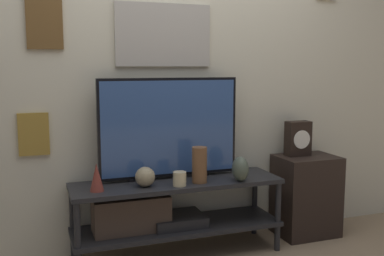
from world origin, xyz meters
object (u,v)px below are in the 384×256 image
vase_round_glass (145,177)px  candle_jar (180,179)px  mantel_clock (298,138)px  vase_slim_bronze (97,177)px  vase_tall_ceramic (199,165)px  television (169,128)px  vase_urn_stoneware (240,169)px

vase_round_glass → candle_jar: vase_round_glass is taller
mantel_clock → vase_slim_bronze: bearing=-174.5°
vase_tall_ceramic → mantel_clock: mantel_clock is taller
television → vase_slim_bronze: size_ratio=5.54×
vase_slim_bronze → mantel_clock: (1.54, 0.15, 0.14)m
vase_urn_stoneware → mantel_clock: 0.65m
vase_urn_stoneware → vase_slim_bronze: (-0.95, 0.08, 0.00)m
vase_tall_ceramic → vase_slim_bronze: size_ratio=1.36×
vase_tall_ceramic → mantel_clock: 0.89m
vase_urn_stoneware → television: bearing=151.4°
vase_slim_bronze → candle_jar: (0.52, -0.05, -0.04)m
vase_urn_stoneware → vase_slim_bronze: size_ratio=0.95×
mantel_clock → candle_jar: bearing=-168.8°
vase_round_glass → candle_jar: size_ratio=1.39×
vase_round_glass → vase_urn_stoneware: 0.65m
television → vase_slim_bronze: bearing=-163.4°
vase_round_glass → mantel_clock: bearing=6.7°
vase_slim_bronze → mantel_clock: size_ratio=0.67×
vase_urn_stoneware → vase_slim_bronze: vase_slim_bronze is taller
television → vase_tall_ceramic: (0.16, -0.17, -0.24)m
television → vase_urn_stoneware: size_ratio=5.80×
vase_tall_ceramic → mantel_clock: (0.87, 0.17, 0.11)m
vase_tall_ceramic → vase_round_glass: bearing=176.7°
vase_round_glass → candle_jar: 0.22m
television → mantel_clock: size_ratio=3.71×
vase_tall_ceramic → mantel_clock: size_ratio=0.91×
television → vase_urn_stoneware: (0.43, -0.23, -0.27)m
vase_tall_ceramic → television: bearing=132.0°
vase_urn_stoneware → candle_jar: vase_urn_stoneware is taller
vase_round_glass → vase_slim_bronze: size_ratio=0.73×
television → vase_urn_stoneware: bearing=-28.6°
vase_tall_ceramic → candle_jar: bearing=-166.7°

